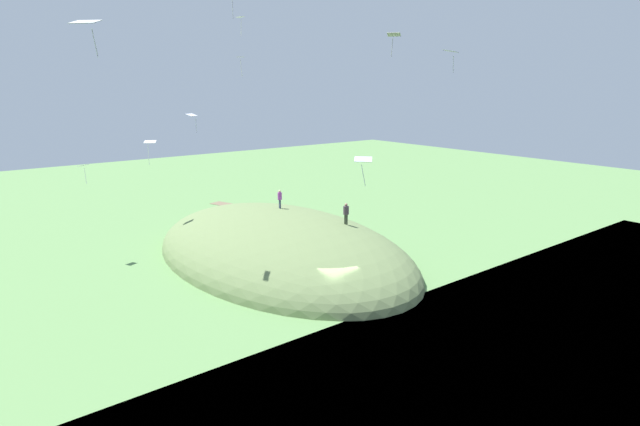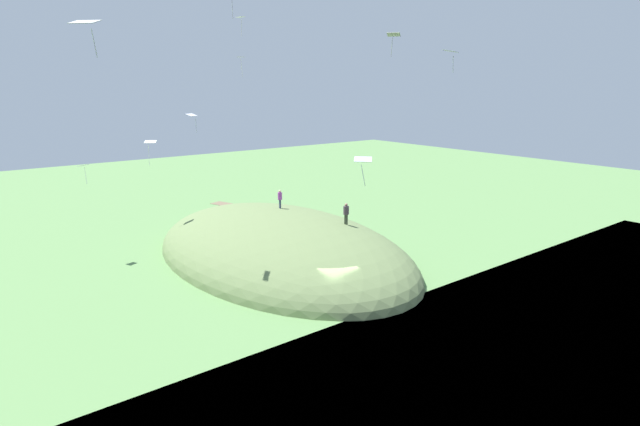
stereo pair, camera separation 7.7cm
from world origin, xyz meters
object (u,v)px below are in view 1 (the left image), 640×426
Objects in this scene: kite_3 at (192,116)px; kite_8 at (240,18)px; kite_4 at (363,160)px; kite_9 at (451,52)px; kite_1 at (83,167)px; kite_2 at (394,36)px; kite_7 at (241,59)px; kite_0 at (150,143)px; person_walking_path at (346,211)px; person_with_child at (280,197)px; kite_5 at (86,23)px.

kite_8 reaches higher than kite_3.
kite_9 is at bearing -138.32° from kite_4.
kite_3 is 20.32m from kite_8.
kite_1 is 14.28m from kite_3.
kite_8 is (14.11, -11.91, 8.48)m from kite_3.
kite_7 is at bearing -9.28° from kite_2.
kite_0 is 15.40m from kite_8.
kite_2 is (-24.51, -5.95, 7.81)m from kite_0.
kite_4 is at bearing -152.45° from kite_1.
kite_4 reaches higher than kite_0.
kite_1 is 0.83× the size of kite_7.
person_walking_path is 15.22m from kite_3.
kite_4 reaches higher than person_with_child.
kite_7 is 3.83m from kite_8.
kite_5 is (-8.54, 21.33, 12.67)m from person_walking_path.
kite_7 is at bearing -11.07° from kite_4.
person_with_child is at bearing 0.32° from kite_9.
kite_4 is (1.86, 0.45, -7.34)m from kite_2.
kite_0 is 28.65m from kite_9.
kite_2 reaches higher than kite_3.
kite_2 reaches higher than kite_7.
person_walking_path is 1.03× the size of kite_4.
kite_1 is at bearing 94.53° from kite_7.
kite_9 is at bearing -150.10° from kite_1.
kite_7 is (23.92, -20.40, 0.24)m from kite_5.
kite_2 reaches higher than kite_0.
kite_2 is (-9.79, 5.04, 13.02)m from person_walking_path.
kite_0 is 1.66× the size of kite_9.
kite_0 is 1.12× the size of kite_7.
kite_5 is (-15.19, 19.05, 12.25)m from person_with_child.
kite_7 reaches higher than person_with_child.
kite_4 is at bearing 41.68° from kite_9.
kite_0 is at bearing -23.97° from kite_5.
kite_2 is 0.68× the size of kite_7.
kite_7 is at bearing 94.14° from kite_8.
person_with_child is at bearing -9.51° from kite_2.
kite_8 is at bearing -179.80° from person_with_child.
kite_0 is 1.69× the size of kite_3.
kite_8 is at bearing -85.47° from kite_1.
kite_5 is (-22.65, 4.35, 9.00)m from kite_1.
person_with_child is 15.83m from kite_4.
kite_4 is 26.23m from kite_8.
kite_8 reaches higher than kite_9.
kite_0 is 23.31m from kite_4.
person_with_child is at bearing -51.43° from kite_5.
kite_4 is at bearing 168.64° from kite_8.
kite_9 is at bearing 177.34° from kite_7.
kite_9 reaches higher than kite_1.
kite_8 is 1.43× the size of kite_9.
kite_3 reaches higher than person_walking_path.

